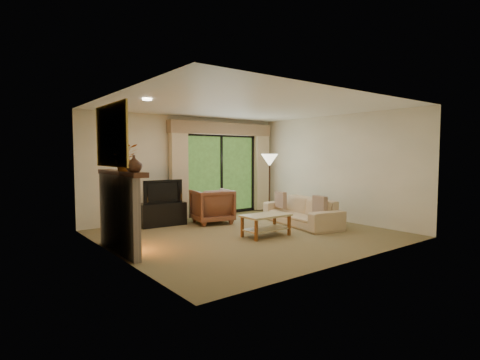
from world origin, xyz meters
TOP-DOWN VIEW (x-y plane):
  - floor at (0.00, 0.00)m, footprint 5.50×5.50m
  - ceiling at (0.00, 0.00)m, footprint 5.50×5.50m
  - wall_back at (0.00, 2.50)m, footprint 5.00×0.00m
  - wall_front at (0.00, -2.50)m, footprint 5.00×0.00m
  - wall_left at (-2.75, 0.00)m, footprint 0.00×5.00m
  - wall_right at (2.75, 0.00)m, footprint 0.00×5.00m
  - fireplace at (-2.63, 0.20)m, footprint 0.24×1.70m
  - mirror at (-2.71, 0.20)m, footprint 0.07×1.45m
  - sliding_door at (1.00, 2.45)m, footprint 2.26×0.10m
  - curtain_left at (-0.35, 2.34)m, footprint 0.45×0.18m
  - curtain_right at (2.35, 2.34)m, footprint 0.45×0.18m
  - cornice at (1.00, 2.36)m, footprint 3.20×0.24m
  - media_console at (-1.01, 1.95)m, footprint 1.08×0.55m
  - tv at (-1.01, 1.95)m, footprint 0.93×0.18m
  - armchair at (0.08, 1.51)m, footprint 1.04×1.06m
  - sofa at (1.61, 0.05)m, footprint 1.26×2.27m
  - pillow_near at (1.54, -0.56)m, footprint 0.19×0.42m
  - pillow_far at (1.54, 0.67)m, footprint 0.18×0.41m
  - coffee_table at (0.14, -0.37)m, footprint 0.98×0.55m
  - floor_lamp at (1.71, 1.27)m, footprint 0.47×0.47m
  - vase at (-2.61, -0.46)m, footprint 0.30×0.30m
  - branches at (-2.61, -0.08)m, footprint 0.40×0.35m

SIDE VIEW (x-z plane):
  - floor at x=0.00m, z-range 0.00..0.00m
  - coffee_table at x=0.14m, z-range 0.00..0.44m
  - media_console at x=-1.01m, z-range 0.00..0.53m
  - sofa at x=1.61m, z-range 0.00..0.62m
  - armchair at x=0.08m, z-range 0.00..0.82m
  - pillow_far at x=1.54m, z-range 0.33..0.73m
  - pillow_near at x=1.54m, z-range 0.33..0.74m
  - fireplace at x=-2.63m, z-range 0.00..1.37m
  - tv at x=-1.01m, z-range 0.53..1.06m
  - floor_lamp at x=1.71m, z-range 0.00..1.65m
  - sliding_door at x=1.00m, z-range 0.02..2.18m
  - curtain_left at x=-0.35m, z-range 0.02..2.38m
  - curtain_right at x=2.35m, z-range 0.02..2.38m
  - wall_back at x=0.00m, z-range -1.20..3.80m
  - wall_front at x=0.00m, z-range -1.20..3.80m
  - wall_left at x=-2.75m, z-range -1.20..3.80m
  - wall_right at x=2.75m, z-range -1.20..3.80m
  - vase at x=-2.61m, z-range 1.37..1.63m
  - branches at x=-2.61m, z-range 1.37..1.81m
  - mirror at x=-2.71m, z-range 1.44..2.46m
  - cornice at x=1.00m, z-range 2.16..2.48m
  - ceiling at x=0.00m, z-range 2.60..2.60m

